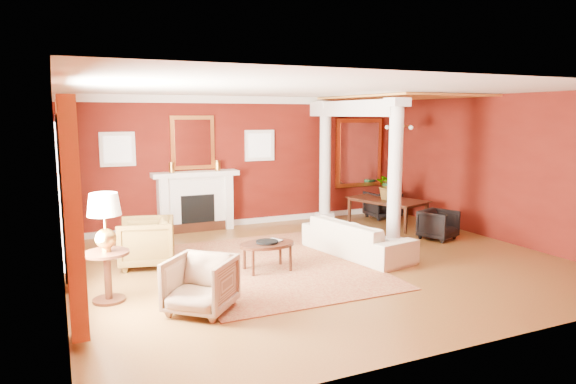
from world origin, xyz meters
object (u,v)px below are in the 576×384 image
armchair_stripe (201,282)px  side_table (105,229)px  coffee_table (267,246)px  sofa (357,232)px  armchair_leopard (146,240)px  dining_table (388,204)px

armchair_stripe → side_table: side_table is taller
armchair_stripe → coffee_table: bearing=83.0°
sofa → side_table: 4.37m
armchair_leopard → side_table: side_table is taller
coffee_table → side_table: side_table is taller
side_table → armchair_leopard: bearing=63.2°
sofa → armchair_leopard: armchair_leopard is taller
sofa → coffee_table: (-1.82, -0.22, -0.01)m
sofa → dining_table: bearing=-57.8°
armchair_stripe → dining_table: size_ratio=0.46×
dining_table → coffee_table: bearing=100.3°
armchair_stripe → side_table: 1.49m
armchair_leopard → side_table: (-0.74, -1.47, 0.55)m
armchair_leopard → armchair_stripe: armchair_leopard is taller
sofa → side_table: (-4.29, -0.60, 0.57)m
sofa → dining_table: (1.98, 1.85, 0.06)m
armchair_stripe → side_table: bearing=-178.7°
sofa → dining_table: dining_table is taller
sofa → dining_table: 2.72m
armchair_stripe → coffee_table: size_ratio=0.87×
side_table → dining_table: side_table is taller
armchair_leopard → coffee_table: bearing=70.7°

